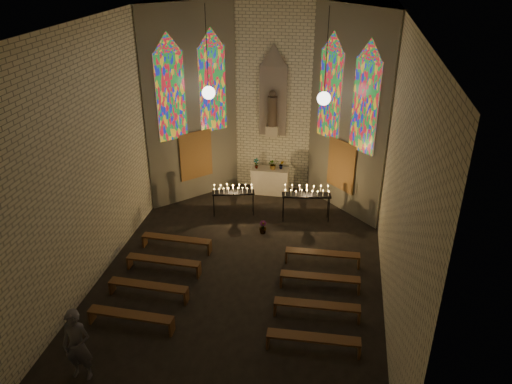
% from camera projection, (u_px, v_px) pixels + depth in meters
% --- Properties ---
extents(floor, '(12.00, 12.00, 0.00)m').
position_uv_depth(floor, '(241.00, 275.00, 14.49)').
color(floor, black).
rests_on(floor, ground).
extents(room, '(8.22, 12.43, 7.00)m').
position_uv_depth(room, '(261.00, 117.00, 15.78)').
color(room, beige).
rests_on(room, ground).
extents(altar, '(1.40, 0.60, 1.00)m').
position_uv_depth(altar, '(270.00, 181.00, 19.05)').
color(altar, beige).
rests_on(altar, ground).
extents(flower_vase_left, '(0.25, 0.20, 0.41)m').
position_uv_depth(flower_vase_left, '(256.00, 163.00, 18.77)').
color(flower_vase_left, '#4C723F').
rests_on(flower_vase_left, altar).
extents(flower_vase_center, '(0.46, 0.44, 0.41)m').
position_uv_depth(flower_vase_center, '(273.00, 164.00, 18.71)').
color(flower_vase_center, '#4C723F').
rests_on(flower_vase_center, altar).
extents(flower_vase_right, '(0.22, 0.19, 0.34)m').
position_uv_depth(flower_vase_right, '(281.00, 165.00, 18.75)').
color(flower_vase_right, '#4C723F').
rests_on(flower_vase_right, altar).
extents(aisle_flower_pot, '(0.29, 0.29, 0.44)m').
position_uv_depth(aisle_flower_pot, '(263.00, 227.00, 16.50)').
color(aisle_flower_pot, '#4C723F').
rests_on(aisle_flower_pot, ground).
extents(votive_stand_left, '(1.52, 0.69, 1.09)m').
position_uv_depth(votive_stand_left, '(233.00, 191.00, 17.33)').
color(votive_stand_left, black).
rests_on(votive_stand_left, ground).
extents(votive_stand_right, '(1.71, 0.65, 1.22)m').
position_uv_depth(votive_stand_right, '(307.00, 193.00, 16.92)').
color(votive_stand_right, black).
rests_on(votive_stand_right, ground).
extents(pew_left_0, '(2.21, 0.37, 0.42)m').
position_uv_depth(pew_left_0, '(176.00, 240.00, 15.56)').
color(pew_left_0, '#4F3016').
rests_on(pew_left_0, ground).
extents(pew_right_0, '(2.21, 0.37, 0.42)m').
position_uv_depth(pew_right_0, '(323.00, 254.00, 14.85)').
color(pew_right_0, '#4F3016').
rests_on(pew_right_0, ground).
extents(pew_left_1, '(2.21, 0.37, 0.42)m').
position_uv_depth(pew_left_1, '(163.00, 262.00, 14.51)').
color(pew_left_1, '#4F3016').
rests_on(pew_left_1, ground).
extents(pew_right_1, '(2.21, 0.37, 0.42)m').
position_uv_depth(pew_right_1, '(320.00, 278.00, 13.79)').
color(pew_right_1, '#4F3016').
rests_on(pew_right_1, ground).
extents(pew_left_2, '(2.21, 0.37, 0.42)m').
position_uv_depth(pew_left_2, '(148.00, 287.00, 13.45)').
color(pew_left_2, '#4F3016').
rests_on(pew_left_2, ground).
extents(pew_right_2, '(2.21, 0.37, 0.42)m').
position_uv_depth(pew_right_2, '(317.00, 306.00, 12.74)').
color(pew_right_2, '#4F3016').
rests_on(pew_right_2, ground).
extents(pew_left_3, '(2.21, 0.37, 0.42)m').
position_uv_depth(pew_left_3, '(131.00, 316.00, 12.40)').
color(pew_left_3, '#4F3016').
rests_on(pew_left_3, ground).
extents(pew_right_3, '(2.21, 0.37, 0.42)m').
position_uv_depth(pew_right_3, '(313.00, 339.00, 11.68)').
color(pew_right_3, '#4F3016').
rests_on(pew_right_3, ground).
extents(visitor, '(0.67, 0.45, 1.80)m').
position_uv_depth(visitor, '(77.00, 345.00, 10.75)').
color(visitor, '#4A4953').
rests_on(visitor, ground).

